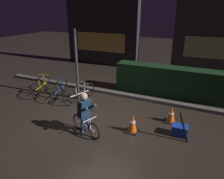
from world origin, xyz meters
name	(u,v)px	position (x,y,z in m)	size (l,w,h in m)	color
ground_plane	(98,121)	(0.00, 0.00, 0.00)	(40.00, 40.00, 0.00)	#2D261E
sidewalk_curb	(124,95)	(0.00, 2.20, 0.06)	(12.00, 0.24, 0.12)	#56544F
hedge_row	(175,82)	(1.80, 3.10, 0.59)	(4.80, 0.70, 1.18)	black
storefront_left	(102,27)	(-3.22, 6.50, 2.25)	(4.61, 0.54, 4.53)	#262328
storefront_right	(217,32)	(3.06, 7.20, 2.18)	(4.23, 0.54, 4.39)	#383330
street_post	(77,66)	(-1.53, 1.20, 1.33)	(0.10, 0.10, 2.67)	#2D2D33
parked_bike_leftmost	(41,86)	(-3.24, 1.04, 0.34)	(0.54, 1.55, 0.74)	black
parked_bike_left_mid	(60,90)	(-2.29, 1.02, 0.33)	(0.52, 1.54, 0.73)	black
parked_bike_center_left	(80,93)	(-1.37, 1.05, 0.32)	(0.53, 1.46, 0.70)	black
traffic_cone_near	(133,124)	(1.17, -0.10, 0.26)	(0.36, 0.36, 0.55)	black
traffic_cone_far	(171,115)	(2.08, 0.94, 0.25)	(0.36, 0.36, 0.51)	black
blue_crate	(180,130)	(2.43, 0.30, 0.15)	(0.44, 0.32, 0.30)	#193DB7
cyclist	(85,113)	(0.00, -0.72, 0.63)	(1.13, 0.64, 1.25)	black
closed_umbrella	(184,128)	(2.55, 0.05, 0.41)	(0.05, 0.05, 0.85)	black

